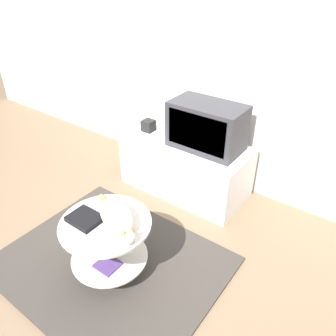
# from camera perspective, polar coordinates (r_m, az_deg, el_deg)

# --- Properties ---
(ground_plane) EXTENTS (12.00, 12.00, 0.00)m
(ground_plane) POSITION_cam_1_polar(r_m,az_deg,el_deg) (2.70, -9.78, -16.19)
(ground_plane) COLOR #7F664C
(wall_back) EXTENTS (8.00, 0.05, 2.60)m
(wall_back) POSITION_cam_1_polar(r_m,az_deg,el_deg) (3.15, 9.50, 19.03)
(wall_back) COLOR silver
(wall_back) RESTS_ON ground_plane
(rug) EXTENTS (1.64, 1.32, 0.02)m
(rug) POSITION_cam_1_polar(r_m,az_deg,el_deg) (2.69, -9.80, -16.05)
(rug) COLOR #3D3833
(rug) RESTS_ON ground_plane
(tv_stand) EXTENTS (1.23, 0.60, 0.53)m
(tv_stand) POSITION_cam_1_polar(r_m,az_deg,el_deg) (3.29, 3.08, 0.32)
(tv_stand) COLOR white
(tv_stand) RESTS_ON ground_plane
(tv) EXTENTS (0.67, 0.38, 0.43)m
(tv) POSITION_cam_1_polar(r_m,az_deg,el_deg) (3.00, 6.75, 7.21)
(tv) COLOR #333338
(tv) RESTS_ON tv_stand
(speaker) EXTENTS (0.11, 0.11, 0.11)m
(speaker) POSITION_cam_1_polar(r_m,az_deg,el_deg) (3.37, -3.42, 7.38)
(speaker) COLOR black
(speaker) RESTS_ON tv_stand
(coffee_table) EXTENTS (0.64, 0.64, 0.47)m
(coffee_table) POSITION_cam_1_polar(r_m,az_deg,el_deg) (2.43, -10.44, -12.30)
(coffee_table) COLOR #B2B2B7
(coffee_table) RESTS_ON rug
(dvd_box) EXTENTS (0.22, 0.18, 0.04)m
(dvd_box) POSITION_cam_1_polar(r_m,az_deg,el_deg) (2.34, -14.27, -8.55)
(dvd_box) COLOR black
(dvd_box) RESTS_ON coffee_table
(cat) EXTENTS (0.54, 0.33, 0.13)m
(cat) POSITION_cam_1_polar(r_m,az_deg,el_deg) (2.24, -8.95, -8.40)
(cat) COLOR silver
(cat) RESTS_ON coffee_table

